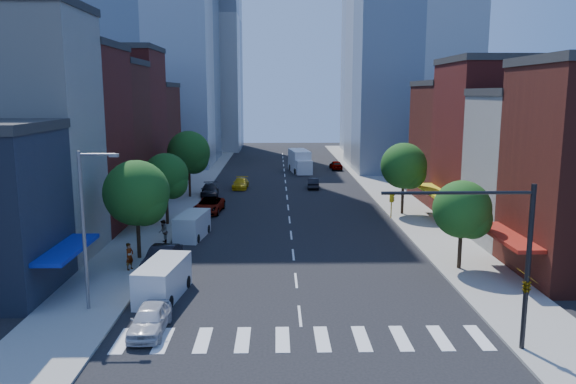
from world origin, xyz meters
name	(u,v)px	position (x,y,z in m)	size (l,w,h in m)	color
ground	(300,316)	(0.00, 0.00, 0.00)	(220.00, 220.00, 0.00)	black
sidewalk_left	(187,191)	(-12.50, 40.00, 0.07)	(5.00, 120.00, 0.15)	gray
sidewalk_right	(385,191)	(12.50, 40.00, 0.07)	(5.00, 120.00, 0.15)	gray
crosswalk	(302,339)	(0.00, -3.00, 0.01)	(19.00, 3.00, 0.01)	silver
bldg_left_1	(7,138)	(-21.00, 12.00, 9.00)	(12.00, 8.00, 18.00)	beige
bldg_left_2	(53,142)	(-21.00, 20.50, 8.00)	(12.00, 9.00, 16.00)	#5D1816
bldg_left_3	(86,139)	(-21.00, 29.00, 7.50)	(12.00, 8.00, 15.00)	#531C14
bldg_left_4	(109,125)	(-21.00, 37.50, 8.50)	(12.00, 9.00, 17.00)	#5D1816
bldg_left_5	(131,136)	(-21.00, 47.00, 6.50)	(12.00, 10.00, 13.00)	#531C14
bldg_right_1	(551,171)	(21.00, 15.00, 6.00)	(12.00, 8.00, 12.00)	beige
bldg_right_2	(507,143)	(21.00, 24.00, 7.50)	(12.00, 10.00, 15.00)	#5D1816
bldg_right_3	(471,144)	(21.00, 34.00, 6.50)	(12.00, 10.00, 13.00)	#531C14
tower_far_w	(197,18)	(-18.00, 95.00, 28.00)	(18.00, 18.00, 56.00)	#9EA5AD
traffic_signal	(516,268)	(9.94, -4.50, 4.16)	(7.24, 2.24, 8.00)	black
streetlight	(87,221)	(-11.81, 1.00, 5.28)	(2.25, 0.25, 9.00)	slate
tree_left_near	(138,196)	(-11.35, 10.92, 4.87)	(4.80, 4.80, 7.30)	black
tree_left_mid	(167,178)	(-11.35, 21.92, 4.53)	(4.20, 4.20, 6.65)	black
tree_left_far	(190,154)	(-11.35, 35.92, 5.20)	(5.00, 5.00, 7.75)	black
tree_right_near	(464,212)	(11.65, 7.92, 4.19)	(4.00, 4.00, 6.20)	black
tree_right_far	(405,168)	(11.65, 25.92, 4.86)	(4.60, 4.60, 7.20)	black
parked_car_front	(150,319)	(-7.84, -2.00, 0.73)	(1.73, 4.29, 1.46)	silver
parked_car_second	(162,258)	(-9.37, 8.79, 0.79)	(1.68, 4.81, 1.58)	black
parked_car_third	(209,205)	(-8.24, 27.50, 0.77)	(2.57, 5.58, 1.55)	#999999
parked_car_rear	(210,190)	(-9.26, 36.91, 0.73)	(2.04, 5.03, 1.46)	black
cargo_van_near	(162,280)	(-8.19, 3.04, 1.10)	(2.74, 5.44, 2.22)	silver
cargo_van_far	(192,226)	(-8.52, 17.29, 1.05)	(2.64, 5.20, 2.12)	silver
taxi	(241,183)	(-5.92, 42.36, 0.67)	(1.88, 4.62, 1.34)	gold
traffic_car_oncoming	(313,183)	(3.51, 42.33, 0.68)	(1.43, 4.11, 1.35)	black
traffic_car_far	(336,165)	(8.40, 60.37, 0.73)	(1.73, 4.30, 1.46)	#999999
box_truck	(300,162)	(2.45, 57.56, 1.61)	(3.53, 8.72, 3.41)	white
pedestrian_near	(130,256)	(-11.46, 8.14, 1.10)	(0.69, 0.45, 1.89)	#999999
pedestrian_far	(163,232)	(-10.50, 15.04, 1.11)	(0.94, 0.73, 1.93)	#999999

